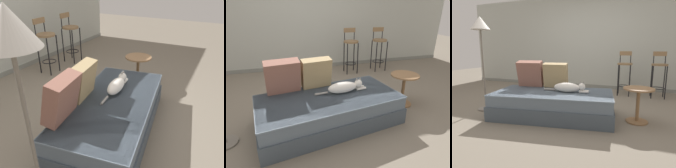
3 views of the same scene
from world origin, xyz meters
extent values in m
plane|color=slate|center=(0.00, 0.00, 0.00)|extent=(16.00, 16.00, 0.00)
cube|color=#B7BCB2|center=(0.00, 2.25, 1.30)|extent=(8.00, 0.10, 2.60)
cube|color=gray|center=(0.00, 2.20, 0.04)|extent=(8.00, 0.02, 0.09)
cube|color=#44505B|center=(0.00, -0.40, 0.11)|extent=(2.02, 1.22, 0.23)
cube|color=slate|center=(0.00, -0.40, 0.32)|extent=(1.98, 1.17, 0.18)
cube|color=slate|center=(0.00, -0.40, 0.40)|extent=(1.99, 1.19, 0.02)
cube|color=#936051|center=(-0.57, -0.12, 0.65)|extent=(0.49, 0.33, 0.48)
cube|color=tan|center=(-0.10, -0.05, 0.63)|extent=(0.45, 0.28, 0.44)
ellipsoid|color=white|center=(0.21, -0.33, 0.48)|extent=(0.44, 0.21, 0.15)
sphere|color=white|center=(0.45, -0.30, 0.50)|extent=(0.11, 0.11, 0.11)
cone|color=gray|center=(0.42, -0.30, 0.58)|extent=(0.03, 0.03, 0.04)
cone|color=gray|center=(0.47, -0.30, 0.58)|extent=(0.03, 0.03, 0.04)
cylinder|color=white|center=(0.49, -0.33, 0.43)|extent=(0.14, 0.05, 0.04)
cylinder|color=white|center=(0.48, -0.27, 0.43)|extent=(0.14, 0.05, 0.04)
cylinder|color=gray|center=(-0.09, -0.33, 0.43)|extent=(0.18, 0.05, 0.03)
cylinder|color=black|center=(0.86, 1.43, 0.37)|extent=(0.02, 0.02, 0.73)
cylinder|color=black|center=(1.12, 1.43, 0.37)|extent=(0.02, 0.02, 0.73)
cylinder|color=black|center=(0.86, 1.68, 0.37)|extent=(0.02, 0.02, 0.73)
cylinder|color=black|center=(1.12, 1.68, 0.37)|extent=(0.02, 0.02, 0.73)
torus|color=black|center=(0.99, 1.55, 0.22)|extent=(0.27, 0.27, 0.02)
cylinder|color=olive|center=(0.99, 1.55, 0.75)|extent=(0.34, 0.34, 0.04)
cylinder|color=black|center=(0.87, 1.68, 0.86)|extent=(0.02, 0.02, 0.26)
cylinder|color=black|center=(1.11, 1.68, 0.86)|extent=(0.02, 0.02, 0.26)
cube|color=olive|center=(0.99, 1.68, 1.00)|extent=(0.28, 0.03, 0.10)
cylinder|color=black|center=(1.59, 1.42, 0.37)|extent=(0.02, 0.02, 0.73)
cylinder|color=black|center=(1.86, 1.42, 0.37)|extent=(0.02, 0.02, 0.73)
cylinder|color=black|center=(1.59, 1.69, 0.37)|extent=(0.02, 0.02, 0.73)
cylinder|color=black|center=(1.86, 1.69, 0.37)|extent=(0.02, 0.02, 0.73)
torus|color=black|center=(1.73, 1.55, 0.22)|extent=(0.29, 0.29, 0.02)
cylinder|color=olive|center=(1.73, 1.55, 0.75)|extent=(0.34, 0.34, 0.04)
cylinder|color=black|center=(1.61, 1.68, 0.86)|extent=(0.02, 0.02, 0.26)
cylinder|color=black|center=(1.85, 1.68, 0.86)|extent=(0.02, 0.02, 0.26)
cube|color=olive|center=(1.73, 1.68, 0.99)|extent=(0.28, 0.03, 0.10)
cylinder|color=olive|center=(1.28, -0.20, 0.25)|extent=(0.05, 0.05, 0.50)
cylinder|color=olive|center=(1.28, -0.20, 0.01)|extent=(0.32, 0.32, 0.02)
cylinder|color=olive|center=(1.28, -0.20, 0.51)|extent=(0.44, 0.44, 0.02)
cylinder|color=slate|center=(-1.30, -0.50, 0.01)|extent=(0.28, 0.28, 0.02)
cylinder|color=slate|center=(-1.30, -0.50, 0.71)|extent=(0.03, 0.03, 1.41)
cone|color=silver|center=(-1.30, -0.50, 1.52)|extent=(0.32, 0.32, 0.22)
camera|label=1|loc=(-2.00, -1.45, 1.74)|focal=35.00mm
camera|label=2|loc=(-0.49, -2.59, 1.53)|focal=30.00mm
camera|label=3|loc=(1.20, -3.09, 1.06)|focal=30.00mm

